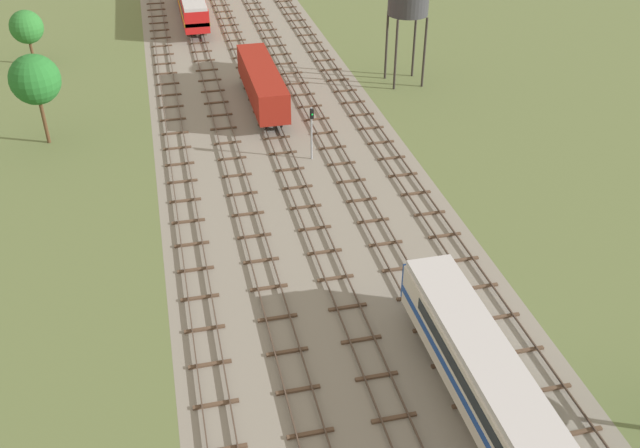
{
  "coord_description": "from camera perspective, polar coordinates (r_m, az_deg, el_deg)",
  "views": [
    {
      "loc": [
        -9.42,
        -7.02,
        28.03
      ],
      "look_at": [
        0.0,
        32.82,
        1.5
      ],
      "focal_mm": 40.17,
      "sensor_mm": 36.0,
      "label": 1
    }
  ],
  "objects": [
    {
      "name": "lineside_tree_0",
      "position": [
        65.14,
        -21.76,
        10.63
      ],
      "size": [
        4.22,
        4.22,
        7.91
      ],
      "color": "#4C331E",
      "rests_on": "ground"
    },
    {
      "name": "freight_boxcar_centre_left_near",
      "position": [
        69.35,
        -4.64,
        11.19
      ],
      "size": [
        2.87,
        14.0,
        3.6
      ],
      "color": "maroon",
      "rests_on": "ground"
    },
    {
      "name": "water_tower",
      "position": [
        73.6,
        7.06,
        17.2
      ],
      "size": [
        4.21,
        4.21,
        9.92
      ],
      "color": "#2D2826",
      "rests_on": "ground"
    },
    {
      "name": "track_far_left",
      "position": [
        69.84,
        -11.72,
        8.7
      ],
      "size": [
        2.4,
        126.0,
        0.29
      ],
      "color": "#47382D",
      "rests_on": "ground"
    },
    {
      "name": "ground_plane",
      "position": [
        69.62,
        -4.45,
        9.1
      ],
      "size": [
        480.0,
        480.0,
        0.0
      ],
      "primitive_type": "plane",
      "color": "#5B6B3D"
    },
    {
      "name": "ballast_bed",
      "position": [
        69.62,
        -4.45,
        9.1
      ],
      "size": [
        21.38,
        176.0,
        0.01
      ],
      "primitive_type": "cube",
      "color": "gray",
      "rests_on": "ground"
    },
    {
      "name": "track_centre_left",
      "position": [
        70.47,
        -4.59,
        9.52
      ],
      "size": [
        2.4,
        126.0,
        0.29
      ],
      "color": "#47382D",
      "rests_on": "ground"
    },
    {
      "name": "diesel_railcar_centre_nearest",
      "position": [
        35.79,
        14.22,
        -13.67
      ],
      "size": [
        2.96,
        20.5,
        3.8
      ],
      "color": "beige",
      "rests_on": "ground"
    },
    {
      "name": "track_left",
      "position": [
        70.02,
        -8.14,
        9.13
      ],
      "size": [
        2.4,
        126.0,
        0.29
      ],
      "color": "#47382D",
      "rests_on": "ground"
    },
    {
      "name": "track_centre_right",
      "position": [
        72.15,
        2.33,
        10.17
      ],
      "size": [
        2.4,
        126.0,
        0.29
      ],
      "color": "#47382D",
      "rests_on": "ground"
    },
    {
      "name": "lineside_tree_1",
      "position": [
        85.47,
        -22.35,
        14.31
      ],
      "size": [
        3.56,
        3.56,
        5.9
      ],
      "color": "#4C331E",
      "rests_on": "ground"
    },
    {
      "name": "track_centre",
      "position": [
        71.18,
        -1.09,
        9.87
      ],
      "size": [
        2.4,
        126.0,
        0.29
      ],
      "color": "#47382D",
      "rests_on": "ground"
    },
    {
      "name": "signal_post_nearest",
      "position": [
        58.89,
        -0.68,
        7.78
      ],
      "size": [
        0.28,
        0.47,
        4.65
      ],
      "color": "gray",
      "rests_on": "ground"
    }
  ]
}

